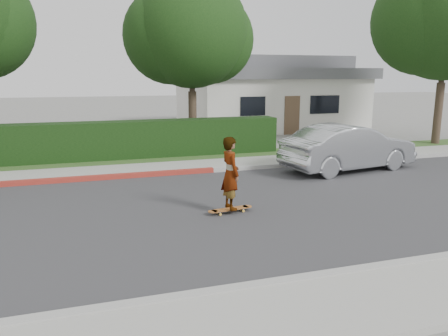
{
  "coord_description": "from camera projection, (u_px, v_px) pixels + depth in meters",
  "views": [
    {
      "loc": [
        -2.99,
        -9.74,
        3.23
      ],
      "look_at": [
        0.16,
        0.18,
        1.0
      ],
      "focal_mm": 35.0,
      "sensor_mm": 36.0,
      "label": 1
    }
  ],
  "objects": [
    {
      "name": "skateboarder",
      "position": [
        230.0,
        173.0,
        10.18
      ],
      "size": [
        0.47,
        0.67,
        1.72
      ],
      "primitive_type": "imported",
      "rotation": [
        0.0,
        0.0,
        1.67
      ],
      "color": "white",
      "rests_on": "skateboard"
    },
    {
      "name": "sidewalk_near",
      "position": [
        328.0,
        311.0,
        5.96
      ],
      "size": [
        60.0,
        1.6,
        0.12
      ],
      "primitive_type": "cube",
      "color": "gray",
      "rests_on": "ground"
    },
    {
      "name": "ground",
      "position": [
        220.0,
        210.0,
        10.63
      ],
      "size": [
        120.0,
        120.0,
        0.0
      ],
      "primitive_type": "plane",
      "color": "slate",
      "rests_on": "ground"
    },
    {
      "name": "hedge",
      "position": [
        87.0,
        142.0,
        16.3
      ],
      "size": [
        15.0,
        1.0,
        1.5
      ],
      "primitive_type": "cube",
      "color": "black",
      "rests_on": "ground"
    },
    {
      "name": "tree_center",
      "position": [
        190.0,
        35.0,
        18.61
      ],
      "size": [
        5.66,
        4.84,
        7.44
      ],
      "color": "#33261C",
      "rests_on": "ground"
    },
    {
      "name": "road",
      "position": [
        220.0,
        210.0,
        10.63
      ],
      "size": [
        60.0,
        8.0,
        0.01
      ],
      "primitive_type": "cube",
      "color": "#2D2D30",
      "rests_on": "ground"
    },
    {
      "name": "curb_far",
      "position": [
        184.0,
        172.0,
        14.44
      ],
      "size": [
        60.0,
        0.2,
        0.15
      ],
      "primitive_type": "cube",
      "color": "#9E9E99",
      "rests_on": "ground"
    },
    {
      "name": "house",
      "position": [
        267.0,
        93.0,
        27.47
      ],
      "size": [
        10.6,
        8.6,
        4.3
      ],
      "color": "beige",
      "rests_on": "ground"
    },
    {
      "name": "car_silver",
      "position": [
        349.0,
        148.0,
        14.91
      ],
      "size": [
        5.01,
        2.44,
        1.58
      ],
      "primitive_type": "imported",
      "rotation": [
        0.0,
        0.0,
        1.74
      ],
      "color": "#B5B8BD",
      "rests_on": "ground"
    },
    {
      "name": "planting_strip",
      "position": [
        170.0,
        159.0,
        16.78
      ],
      "size": [
        60.0,
        1.6,
        0.1
      ],
      "primitive_type": "cube",
      "color": "#2D4C1E",
      "rests_on": "ground"
    },
    {
      "name": "curb_red_section",
      "position": [
        19.0,
        183.0,
        12.96
      ],
      "size": [
        12.0,
        0.21,
        0.15
      ],
      "primitive_type": "cube",
      "color": "maroon",
      "rests_on": "ground"
    },
    {
      "name": "skateboard",
      "position": [
        230.0,
        209.0,
        10.36
      ],
      "size": [
        1.16,
        0.38,
        0.11
      ],
      "rotation": [
        0.0,
        0.0,
        0.14
      ],
      "color": "gold",
      "rests_on": "ground"
    },
    {
      "name": "sidewalk_far",
      "position": [
        178.0,
        167.0,
        15.28
      ],
      "size": [
        60.0,
        1.6,
        0.12
      ],
      "primitive_type": "cube",
      "color": "gray",
      "rests_on": "ground"
    },
    {
      "name": "tree_right",
      "position": [
        444.0,
        20.0,
        19.38
      ],
      "size": [
        6.32,
        5.6,
        8.56
      ],
      "color": "#33261C",
      "rests_on": "ground"
    },
    {
      "name": "curb_near",
      "position": [
        297.0,
        281.0,
        6.8
      ],
      "size": [
        60.0,
        0.2,
        0.15
      ],
      "primitive_type": "cube",
      "color": "#9E9E99",
      "rests_on": "ground"
    }
  ]
}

